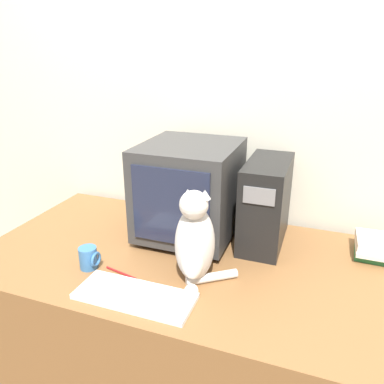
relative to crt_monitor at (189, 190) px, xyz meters
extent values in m
cube|color=beige|center=(0.06, 0.34, 0.30)|extent=(7.00, 0.05, 2.50)
cube|color=brown|center=(0.06, -0.19, -0.59)|extent=(1.79, 0.93, 0.73)
cube|color=#333333|center=(0.00, 0.00, -0.22)|extent=(0.29, 0.26, 0.02)
cube|color=#333333|center=(0.00, 0.00, 0.01)|extent=(0.42, 0.44, 0.42)
cube|color=#1E2338|center=(0.00, -0.22, 0.01)|extent=(0.33, 0.01, 0.33)
cube|color=black|center=(0.34, 0.06, -0.04)|extent=(0.18, 0.39, 0.38)
cube|color=slate|center=(0.34, -0.14, 0.07)|extent=(0.13, 0.01, 0.07)
cube|color=silver|center=(-0.01, -0.52, -0.22)|extent=(0.43, 0.17, 0.02)
cube|color=silver|center=(-0.01, -0.52, -0.21)|extent=(0.39, 0.13, 0.00)
ellipsoid|color=silver|center=(0.14, -0.32, -0.08)|extent=(0.19, 0.24, 0.29)
ellipsoid|color=white|center=(0.16, -0.40, -0.10)|extent=(0.09, 0.08, 0.16)
sphere|color=silver|center=(0.15, -0.36, 0.09)|extent=(0.13, 0.13, 0.10)
cone|color=silver|center=(0.13, -0.36, 0.13)|extent=(0.04, 0.04, 0.03)
cone|color=silver|center=(0.19, -0.35, 0.13)|extent=(0.04, 0.04, 0.03)
ellipsoid|color=white|center=(0.17, -0.44, -0.21)|extent=(0.07, 0.09, 0.04)
cylinder|color=silver|center=(0.21, -0.33, -0.21)|extent=(0.18, 0.15, 0.03)
cube|color=#28703D|center=(0.80, 0.09, -0.21)|extent=(0.13, 0.17, 0.03)
cube|color=beige|center=(0.80, 0.08, -0.19)|extent=(0.13, 0.18, 0.02)
cube|color=beige|center=(0.79, 0.09, -0.16)|extent=(0.12, 0.17, 0.03)
cylinder|color=maroon|center=(-0.14, -0.40, -0.22)|extent=(0.15, 0.04, 0.01)
cylinder|color=#33669E|center=(-0.28, -0.41, -0.18)|extent=(0.07, 0.07, 0.09)
torus|color=#33669E|center=(-0.25, -0.41, -0.18)|extent=(0.01, 0.06, 0.06)
camera|label=1|loc=(0.56, -1.49, 0.61)|focal=35.00mm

